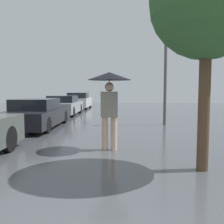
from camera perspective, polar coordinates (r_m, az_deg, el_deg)
name	(u,v)px	position (r m, az deg, el deg)	size (l,w,h in m)	color
pedestrian	(109,89)	(6.20, -0.61, 5.32)	(1.09, 1.09, 1.95)	beige
parked_car_second	(38,114)	(10.54, -16.65, -0.44)	(1.71, 4.49, 1.18)	black
parked_car_third	(64,106)	(15.81, -10.99, 1.43)	(1.78, 4.42, 1.19)	#9EA3A8
parked_car_farthest	(79,101)	(21.26, -7.64, 2.50)	(1.80, 4.16, 1.34)	silver
tree	(207,2)	(5.15, 20.94, 22.39)	(2.08, 2.08, 4.13)	brown
street_lamp	(166,64)	(11.24, 12.14, 10.67)	(0.30, 0.30, 4.34)	#515456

